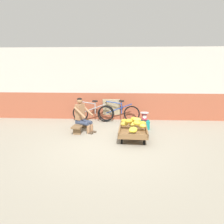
{
  "coord_description": "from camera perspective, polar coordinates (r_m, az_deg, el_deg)",
  "views": [
    {
      "loc": [
        0.38,
        -5.23,
        2.15
      ],
      "look_at": [
        0.03,
        1.07,
        0.75
      ],
      "focal_mm": 32.8,
      "sensor_mm": 36.0,
      "label": 1
    }
  ],
  "objects": [
    {
      "name": "banana_pile",
      "position": [
        6.26,
        6.0,
        -3.16
      ],
      "size": [
        0.85,
        1.28,
        0.26
      ],
      "color": "gold",
      "rests_on": "banana_cart"
    },
    {
      "name": "bicycle_far_left",
      "position": [
        8.19,
        1.93,
        -0.18
      ],
      "size": [
        1.66,
        0.48,
        0.86
      ],
      "color": "black",
      "rests_on": "ground"
    },
    {
      "name": "bicycle_near_left",
      "position": [
        8.18,
        -5.41,
        -0.24
      ],
      "size": [
        1.66,
        0.48,
        0.86
      ],
      "color": "black",
      "rests_on": "ground"
    },
    {
      "name": "back_wall",
      "position": [
        8.45,
        0.61,
        7.76
      ],
      "size": [
        16.0,
        0.3,
        2.9
      ],
      "color": "#A35138",
      "rests_on": "ground"
    },
    {
      "name": "banana_cart",
      "position": [
        6.3,
        5.89,
        -5.2
      ],
      "size": [
        0.91,
        1.48,
        0.36
      ],
      "color": "brown",
      "rests_on": "ground"
    },
    {
      "name": "sign_board",
      "position": [
        8.4,
        -0.16,
        0.75
      ],
      "size": [
        0.7,
        0.23,
        0.88
      ],
      "color": "#C6B289",
      "rests_on": "ground"
    },
    {
      "name": "weighing_scale",
      "position": [
        7.24,
        9.03,
        -1.21
      ],
      "size": [
        0.3,
        0.3,
        0.29
      ],
      "color": "#28282D",
      "rests_on": "plastic_crate"
    },
    {
      "name": "shopping_bag",
      "position": [
        7.01,
        8.17,
        -4.45
      ],
      "size": [
        0.18,
        0.12,
        0.24
      ],
      "primitive_type": "cube",
      "color": "#3370B7",
      "rests_on": "ground"
    },
    {
      "name": "ground_plane",
      "position": [
        5.67,
        -0.91,
        -9.79
      ],
      "size": [
        80.0,
        80.0,
        0.0
      ],
      "primitive_type": "plane",
      "color": "gray"
    },
    {
      "name": "plastic_crate",
      "position": [
        7.32,
        8.95,
        -3.51
      ],
      "size": [
        0.36,
        0.28,
        0.3
      ],
      "color": "#19847F",
      "rests_on": "ground"
    },
    {
      "name": "low_bench",
      "position": [
        7.07,
        -8.78,
        -3.65
      ],
      "size": [
        0.41,
        1.13,
        0.27
      ],
      "color": "brown",
      "rests_on": "ground"
    },
    {
      "name": "vendor_seated",
      "position": [
        6.93,
        -8.32,
        -0.83
      ],
      "size": [
        0.74,
        0.64,
        1.14
      ],
      "color": "#9E704C",
      "rests_on": "ground"
    }
  ]
}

